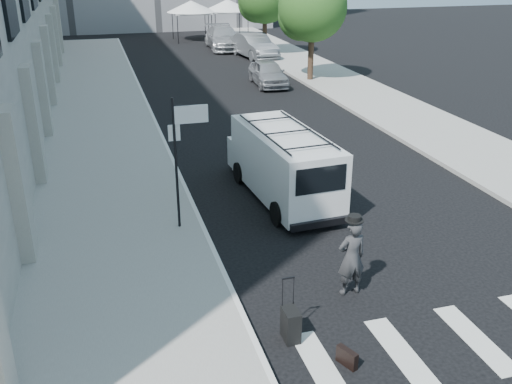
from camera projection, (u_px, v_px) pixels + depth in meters
ground at (314, 277)px, 13.18m from camera, size 120.00×120.00×0.00m
sidewalk_left at (100, 113)px, 26.22m from camera, size 4.50×48.00×0.15m
sidewalk_right at (332, 79)px, 33.13m from camera, size 4.00×56.00×0.15m
sign_pole at (184, 136)px, 14.37m from camera, size 1.03×0.07×3.50m
tree_near at (310, 9)px, 31.36m from camera, size 3.80×3.83×6.03m
tent_left at (191, 7)px, 46.75m from camera, size 4.00×4.00×3.20m
tent_right at (228, 5)px, 48.01m from camera, size 4.00×4.00×3.20m
businessman at (352, 258)px, 12.24m from camera, size 0.67×0.46×1.77m
briefcase at (347, 357)px, 10.32m from camera, size 0.28×0.45×0.34m
suitcase at (291, 324)px, 10.96m from camera, size 0.29×0.46×1.27m
cargo_van at (282, 163)px, 17.10m from camera, size 2.21×5.56×2.08m
parked_car_a at (268, 73)px, 31.66m from camera, size 1.86×4.13×1.38m
parked_car_b at (254, 46)px, 39.82m from camera, size 2.41×5.20×1.65m
parked_car_c at (223, 38)px, 43.37m from camera, size 2.62×5.84×1.66m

